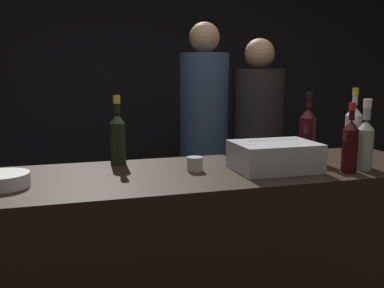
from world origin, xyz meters
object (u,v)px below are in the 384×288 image
object	(u,v)px
ice_bin_with_bottles	(274,155)
person_in_hoodie	(257,146)
bowl_white	(3,180)
rose_wine_bottle	(353,133)
person_blond_tee	(204,137)
white_wine_bottle	(365,141)
candle_votive	(195,164)
champagne_bottle	(118,136)
red_wine_bottle_tall	(350,144)
red_wine_bottle_black_foil	(307,132)

from	to	relation	value
ice_bin_with_bottles	person_in_hoodie	xyz separation A→B (m)	(0.40, 1.05, -0.15)
bowl_white	rose_wine_bottle	xyz separation A→B (m)	(1.58, -0.01, 0.12)
person_blond_tee	person_in_hoodie	bearing A→B (deg)	177.02
white_wine_bottle	person_in_hoodie	distance (m)	1.19
candle_votive	person_in_hoodie	distance (m)	1.24
champagne_bottle	person_in_hoodie	distance (m)	1.32
ice_bin_with_bottles	person_in_hoodie	bearing A→B (deg)	68.93
red_wine_bottle_tall	person_in_hoodie	distance (m)	1.21
person_in_hoodie	person_blond_tee	world-z (taller)	person_blond_tee
red_wine_bottle_black_foil	person_in_hoodie	bearing A→B (deg)	80.93
red_wine_bottle_black_foil	white_wine_bottle	xyz separation A→B (m)	(0.13, -0.27, -0.01)
red_wine_bottle_black_foil	rose_wine_bottle	xyz separation A→B (m)	(0.16, -0.14, 0.01)
red_wine_bottle_tall	candle_votive	bearing A→B (deg)	162.00
bowl_white	rose_wine_bottle	distance (m)	1.58
person_blond_tee	ice_bin_with_bottles	bearing A→B (deg)	98.31
candle_votive	red_wine_bottle_black_foil	xyz separation A→B (m)	(0.62, 0.07, 0.11)
red_wine_bottle_black_foil	red_wine_bottle_tall	size ratio (longest dim) A/B	1.10
ice_bin_with_bottles	person_blond_tee	bearing A→B (deg)	88.56
bowl_white	red_wine_bottle_tall	world-z (taller)	red_wine_bottle_tall
candle_votive	white_wine_bottle	distance (m)	0.78
white_wine_bottle	ice_bin_with_bottles	bearing A→B (deg)	163.63
ice_bin_with_bottles	bowl_white	bearing A→B (deg)	178.68
red_wine_bottle_black_foil	rose_wine_bottle	bearing A→B (deg)	-41.38
person_in_hoodie	champagne_bottle	bearing A→B (deg)	-29.69
red_wine_bottle_black_foil	person_blond_tee	xyz separation A→B (m)	(-0.23, 0.98, -0.16)
white_wine_bottle	bowl_white	bearing A→B (deg)	174.74
champagne_bottle	person_blond_tee	world-z (taller)	person_blond_tee
red_wine_bottle_tall	person_blond_tee	distance (m)	1.30
ice_bin_with_bottles	candle_votive	world-z (taller)	ice_bin_with_bottles
ice_bin_with_bottles	red_wine_bottle_tall	distance (m)	0.34
candle_votive	white_wine_bottle	bearing A→B (deg)	-14.78
person_in_hoodie	red_wine_bottle_black_foil	bearing A→B (deg)	17.07
rose_wine_bottle	person_blond_tee	world-z (taller)	person_blond_tee
bowl_white	red_wine_bottle_black_foil	xyz separation A→B (m)	(1.42, 0.13, 0.11)
ice_bin_with_bottles	red_wine_bottle_tall	bearing A→B (deg)	-23.51
white_wine_bottle	rose_wine_bottle	size ratio (longest dim) A/B	0.88
white_wine_bottle	person_blond_tee	size ratio (longest dim) A/B	0.18
bowl_white	champagne_bottle	size ratio (longest dim) A/B	0.61
candle_votive	person_in_hoodie	bearing A→B (deg)	51.90
red_wine_bottle_black_foil	red_wine_bottle_tall	xyz separation A→B (m)	(0.04, -0.29, -0.02)
white_wine_bottle	red_wine_bottle_black_foil	bearing A→B (deg)	115.86
champagne_bottle	rose_wine_bottle	xyz separation A→B (m)	(1.10, -0.31, 0.01)
red_wine_bottle_tall	champagne_bottle	world-z (taller)	champagne_bottle
white_wine_bottle	person_blond_tee	distance (m)	1.31
person_in_hoodie	bowl_white	bearing A→B (deg)	-30.55
ice_bin_with_bottles	white_wine_bottle	world-z (taller)	white_wine_bottle
champagne_bottle	ice_bin_with_bottles	bearing A→B (deg)	-25.45
rose_wine_bottle	person_blond_tee	size ratio (longest dim) A/B	0.20
candle_votive	white_wine_bottle	xyz separation A→B (m)	(0.75, -0.20, 0.10)
person_blond_tee	red_wine_bottle_black_foil	bearing A→B (deg)	113.16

